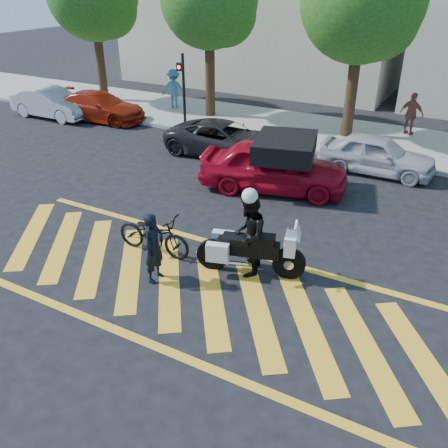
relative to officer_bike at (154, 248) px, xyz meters
The scene contains 17 objects.
ground 1.20m from the officer_bike, ahead, with size 90.00×90.00×0.00m, color black.
sidewalk 12.17m from the officer_bike, 85.89° to the left, with size 60.00×5.00×0.15m, color #9E998E.
crosswalk 1.17m from the officer_bike, ahead, with size 12.33×4.00×0.01m.
tree_left 14.00m from the officer_bike, 114.32° to the left, with size 4.20×4.20×7.26m.
tree_center 12.94m from the officer_bike, 85.31° to the left, with size 4.60×4.60×7.56m.
signal_pole 11.40m from the officer_bike, 119.76° to the left, with size 0.28×0.43×3.20m.
officer_bike is the anchor object (origin of this frame).
bicycle 1.21m from the officer_bike, 127.87° to the left, with size 0.69×1.99×1.04m, color black.
police_motorcycle 2.12m from the officer_bike, 36.20° to the left, with size 2.45×1.15×1.10m.
officer_moto 2.10m from the officer_bike, 36.74° to the left, with size 0.94×0.73×1.94m, color black.
red_convertible 5.86m from the officer_bike, 87.11° to the left, with size 1.84×4.58×1.56m, color #A9071B.
parked_far_left 14.95m from the officer_bike, 144.77° to the left, with size 1.44×4.12×1.36m, color #A5A8AD.
parked_left 13.61m from the officer_bike, 136.84° to the left, with size 1.81×4.46×1.29m, color maroon.
parked_mid_left 8.32m from the officer_bike, 107.89° to the left, with size 2.09×4.53×1.26m, color black.
parked_mid_right 9.30m from the officer_bike, 72.47° to the left, with size 1.55×3.84×1.31m, color #B6B6BB.
pedestrian_left 14.71m from the officer_bike, 122.36° to the left, with size 1.20×0.69×1.86m, color teal.
pedestrian_right 13.83m from the officer_bike, 77.07° to the left, with size 1.00×0.42×1.71m, color #904841.
Camera 1 is at (4.73, -7.14, 6.14)m, focal length 38.00 mm.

